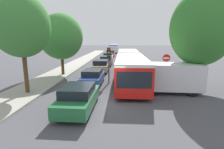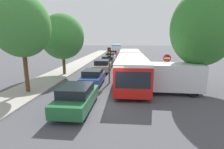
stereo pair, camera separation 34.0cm
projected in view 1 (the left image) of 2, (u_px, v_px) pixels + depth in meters
name	position (u px, v px, depth m)	size (l,w,h in m)	color
ground_plane	(106.00, 103.00, 11.56)	(200.00, 200.00, 0.00)	#47474C
kerb_strip_left	(82.00, 60.00, 33.61)	(3.20, 54.36, 0.14)	#9E998E
articulated_bus	(129.00, 63.00, 19.65)	(2.65, 17.34, 2.57)	red
city_bus_rear	(114.00, 48.00, 54.74)	(2.82, 11.33, 2.42)	silver
queued_car_green	(79.00, 98.00, 10.37)	(1.93, 4.38, 1.51)	#236638
queued_car_blue	(93.00, 77.00, 16.07)	(1.82, 4.13, 1.43)	#284799
queued_car_tan	(101.00, 66.00, 22.38)	(1.95, 4.45, 1.53)	tan
queued_car_graphite	(106.00, 61.00, 27.74)	(1.90, 4.32, 1.49)	#47474C
queued_car_white	(108.00, 56.00, 34.44)	(1.83, 4.16, 1.44)	white
queued_car_red	(111.00, 54.00, 40.46)	(1.93, 4.40, 1.52)	#B21E19
white_van	(171.00, 77.00, 13.63)	(5.07, 2.15, 2.31)	silver
traffic_light	(109.00, 57.00, 16.23)	(0.34, 0.37, 3.40)	#56595E
no_entry_sign	(166.00, 64.00, 15.98)	(0.70, 0.08, 2.82)	#56595E
direction_sign_post	(184.00, 56.00, 16.66)	(0.10, 1.40, 3.60)	#56595E
tree_left_near	(20.00, 27.00, 12.60)	(4.12, 4.12, 7.43)	#51381E
tree_left_mid	(62.00, 38.00, 19.55)	(4.84, 4.84, 6.95)	#51381E
tree_right_near	(202.00, 28.00, 13.75)	(4.89, 4.89, 7.96)	#51381E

